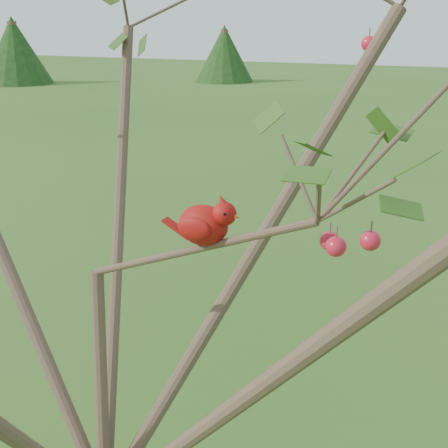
% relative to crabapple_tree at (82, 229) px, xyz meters
% --- Properties ---
extents(crabapple_tree, '(2.35, 2.05, 2.95)m').
position_rel_crabapple_tree_xyz_m(crabapple_tree, '(0.00, 0.00, 0.00)').
color(crabapple_tree, '#453025').
rests_on(crabapple_tree, ground).
extents(cardinal, '(0.19, 0.10, 0.13)m').
position_rel_crabapple_tree_xyz_m(cardinal, '(0.27, 0.10, 0.03)').
color(cardinal, '#A0130D').
rests_on(cardinal, ground).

